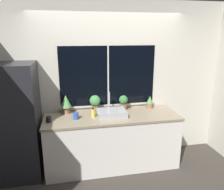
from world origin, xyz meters
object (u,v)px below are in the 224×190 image
(potted_plant_far_left, at_px, (66,103))
(potted_plant_far_right, at_px, (150,102))
(potted_plant_center_left, at_px, (95,102))
(mug_black, at_px, (49,119))
(refrigerator, at_px, (16,122))
(potted_plant_center_right, at_px, (123,102))
(mug_blue, at_px, (76,116))
(sink, at_px, (112,113))
(soap_bottle, at_px, (93,113))

(potted_plant_far_left, height_order, potted_plant_far_right, potted_plant_far_left)
(potted_plant_far_left, xyz_separation_m, potted_plant_center_left, (0.48, 0.00, -0.02))
(potted_plant_far_left, bearing_deg, mug_black, -128.14)
(refrigerator, bearing_deg, potted_plant_far_right, 5.76)
(potted_plant_far_left, distance_m, mug_black, 0.44)
(refrigerator, bearing_deg, potted_plant_center_right, 7.36)
(mug_blue, bearing_deg, potted_plant_center_right, 18.90)
(refrigerator, xyz_separation_m, sink, (1.45, -0.02, 0.05))
(potted_plant_far_right, height_order, mug_black, potted_plant_far_right)
(potted_plant_center_left, height_order, potted_plant_center_right, potted_plant_center_left)
(sink, distance_m, potted_plant_far_left, 0.77)
(potted_plant_center_right, xyz_separation_m, mug_black, (-1.23, -0.33, -0.10))
(refrigerator, height_order, potted_plant_far_left, refrigerator)
(soap_bottle, bearing_deg, potted_plant_center_left, 76.01)
(mug_blue, bearing_deg, mug_black, -173.81)
(refrigerator, distance_m, potted_plant_far_right, 2.20)
(sink, bearing_deg, mug_black, -174.96)
(sink, bearing_deg, soap_bottle, -178.98)
(potted_plant_far_left, relative_size, potted_plant_center_left, 1.10)
(potted_plant_center_left, distance_m, potted_plant_center_right, 0.49)
(potted_plant_center_left, distance_m, mug_black, 0.81)
(sink, height_order, mug_black, sink)
(potted_plant_far_left, relative_size, mug_blue, 3.05)
(potted_plant_far_left, relative_size, potted_plant_far_right, 1.44)
(potted_plant_far_right, bearing_deg, potted_plant_center_right, -180.00)
(potted_plant_center_right, bearing_deg, sink, -136.75)
(refrigerator, distance_m, potted_plant_center_right, 1.73)
(refrigerator, xyz_separation_m, soap_bottle, (1.16, -0.02, 0.07))
(potted_plant_far_right, bearing_deg, sink, -161.91)
(sink, bearing_deg, potted_plant_center_right, 43.25)
(refrigerator, xyz_separation_m, mug_black, (0.48, -0.11, 0.05))
(potted_plant_center_right, relative_size, potted_plant_far_right, 1.18)
(sink, distance_m, mug_black, 0.97)
(potted_plant_far_right, xyz_separation_m, soap_bottle, (-1.03, -0.25, -0.05))
(sink, height_order, potted_plant_far_left, sink)
(refrigerator, height_order, potted_plant_center_right, refrigerator)
(potted_plant_center_right, distance_m, mug_blue, 0.88)
(potted_plant_center_left, distance_m, mug_blue, 0.45)
(refrigerator, relative_size, potted_plant_center_left, 6.18)
(mug_blue, relative_size, mug_black, 1.19)
(soap_bottle, relative_size, mug_black, 1.85)
(refrigerator, height_order, potted_plant_far_right, refrigerator)
(potted_plant_far_right, xyz_separation_m, mug_blue, (-1.30, -0.28, -0.06))
(sink, relative_size, potted_plant_far_left, 1.47)
(refrigerator, xyz_separation_m, potted_plant_center_right, (1.71, 0.22, 0.15))
(mug_blue, height_order, mug_black, mug_blue)
(mug_black, bearing_deg, sink, 5.04)
(potted_plant_far_right, distance_m, soap_bottle, 1.06)
(potted_plant_center_right, xyz_separation_m, mug_blue, (-0.82, -0.28, -0.09))
(sink, height_order, potted_plant_far_right, sink)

